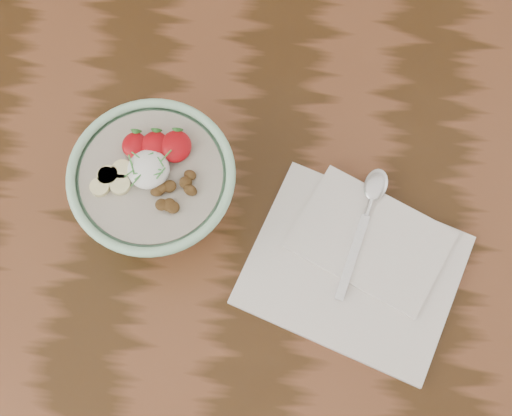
% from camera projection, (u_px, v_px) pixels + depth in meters
% --- Properties ---
extents(table, '(1.60, 0.90, 0.75)m').
position_uv_depth(table, '(271.00, 196.00, 1.04)').
color(table, '#38210E').
rests_on(table, ground).
extents(breakfast_bowl, '(0.20, 0.20, 0.13)m').
position_uv_depth(breakfast_bowl, '(156.00, 187.00, 0.88)').
color(breakfast_bowl, '#A2DAB1').
rests_on(breakfast_bowl, table).
extents(napkin, '(0.31, 0.28, 0.02)m').
position_uv_depth(napkin, '(357.00, 263.00, 0.91)').
color(napkin, white).
rests_on(napkin, table).
extents(spoon, '(0.07, 0.18, 0.01)m').
position_uv_depth(spoon, '(370.00, 202.00, 0.92)').
color(spoon, silver).
rests_on(spoon, napkin).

